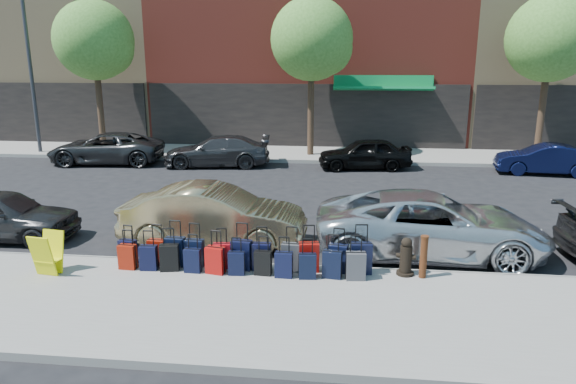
# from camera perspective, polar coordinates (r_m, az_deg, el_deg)

# --- Properties ---
(ground) EXTENTS (120.00, 120.00, 0.00)m
(ground) POSITION_cam_1_polar(r_m,az_deg,el_deg) (15.87, -1.65, -2.28)
(ground) COLOR black
(ground) RESTS_ON ground
(sidewalk_near) EXTENTS (60.00, 4.00, 0.15)m
(sidewalk_near) POSITION_cam_1_polar(r_m,az_deg,el_deg) (9.88, -6.98, -12.60)
(sidewalk_near) COLOR gray
(sidewalk_near) RESTS_ON ground
(sidewalk_far) EXTENTS (60.00, 4.00, 0.15)m
(sidewalk_far) POSITION_cam_1_polar(r_m,az_deg,el_deg) (25.54, 1.45, 4.27)
(sidewalk_far) COLOR gray
(sidewalk_far) RESTS_ON ground
(curb_near) EXTENTS (60.00, 0.08, 0.15)m
(curb_near) POSITION_cam_1_polar(r_m,az_deg,el_deg) (11.68, -4.71, -8.17)
(curb_near) COLOR gray
(curb_near) RESTS_ON ground
(curb_far) EXTENTS (60.00, 0.08, 0.15)m
(curb_far) POSITION_cam_1_polar(r_m,az_deg,el_deg) (23.56, 1.02, 3.42)
(curb_far) COLOR gray
(curb_far) RESTS_ON ground
(building_left) EXTENTS (15.00, 12.12, 16.00)m
(building_left) POSITION_cam_1_polar(r_m,az_deg,el_deg) (37.85, -23.61, 18.42)
(building_left) COLOR #9B825F
(building_left) RESTS_ON ground
(tree_left) EXTENTS (3.80, 3.80, 7.27)m
(tree_left) POSITION_cam_1_polar(r_m,az_deg,el_deg) (27.34, -20.44, 15.30)
(tree_left) COLOR black
(tree_left) RESTS_ON sidewalk_far
(tree_center) EXTENTS (3.80, 3.80, 7.27)m
(tree_center) POSITION_cam_1_polar(r_m,az_deg,el_deg) (24.62, 2.98, 16.35)
(tree_center) COLOR black
(tree_center) RESTS_ON sidewalk_far
(tree_right) EXTENTS (3.80, 3.80, 7.27)m
(tree_right) POSITION_cam_1_polar(r_m,az_deg,el_deg) (26.18, 27.43, 14.71)
(tree_right) COLOR black
(tree_right) RESTS_ON sidewalk_far
(streetlight) EXTENTS (2.59, 0.18, 8.00)m
(streetlight) POSITION_cam_1_polar(r_m,az_deg,el_deg) (28.14, -26.45, 13.14)
(streetlight) COLOR #333338
(streetlight) RESTS_ON sidewalk_far
(suitcase_front_0) EXTENTS (0.40, 0.27, 0.89)m
(suitcase_front_0) POSITION_cam_1_polar(r_m,az_deg,el_deg) (11.99, -17.34, -6.37)
(suitcase_front_0) COLOR black
(suitcase_front_0) RESTS_ON sidewalk_near
(suitcase_front_1) EXTENTS (0.39, 0.23, 0.91)m
(suitcase_front_1) POSITION_cam_1_polar(r_m,az_deg,el_deg) (11.80, -14.35, -6.46)
(suitcase_front_1) COLOR maroon
(suitcase_front_1) RESTS_ON sidewalk_near
(suitcase_front_2) EXTENTS (0.43, 0.25, 1.02)m
(suitcase_front_2) POSITION_cam_1_polar(r_m,az_deg,el_deg) (11.63, -12.41, -6.47)
(suitcase_front_2) COLOR black
(suitcase_front_2) RESTS_ON sidewalk_near
(suitcase_front_3) EXTENTS (0.41, 0.24, 0.98)m
(suitcase_front_3) POSITION_cam_1_polar(r_m,az_deg,el_deg) (11.51, -10.35, -6.67)
(suitcase_front_3) COLOR black
(suitcase_front_3) RESTS_ON sidewalk_near
(suitcase_front_4) EXTENTS (0.40, 0.27, 0.89)m
(suitcase_front_4) POSITION_cam_1_polar(r_m,az_deg,el_deg) (11.33, -7.34, -7.02)
(suitcase_front_4) COLOR #AA0B13
(suitcase_front_4) RESTS_ON sidewalk_near
(suitcase_front_5) EXTENTS (0.45, 0.28, 1.04)m
(suitcase_front_5) POSITION_cam_1_polar(r_m,az_deg,el_deg) (11.21, -5.17, -6.96)
(suitcase_front_5) COLOR black
(suitcase_front_5) RESTS_ON sidewalk_near
(suitcase_front_6) EXTENTS (0.40, 0.22, 0.96)m
(suitcase_front_6) POSITION_cam_1_polar(r_m,az_deg,el_deg) (11.16, -2.94, -7.16)
(suitcase_front_6) COLOR black
(suitcase_front_6) RESTS_ON sidewalk_near
(suitcase_front_7) EXTENTS (0.42, 0.25, 0.98)m
(suitcase_front_7) POSITION_cam_1_polar(r_m,az_deg,el_deg) (11.10, 0.36, -7.22)
(suitcase_front_7) COLOR #393A3E
(suitcase_front_7) RESTS_ON sidewalk_near
(suitcase_front_8) EXTENTS (0.46, 0.30, 1.03)m
(suitcase_front_8) POSITION_cam_1_polar(r_m,az_deg,el_deg) (11.06, 2.32, -7.23)
(suitcase_front_8) COLOR #960E09
(suitcase_front_8) RESTS_ON sidewalk_near
(suitcase_front_9) EXTENTS (0.43, 0.28, 0.97)m
(suitcase_front_9) POSITION_cam_1_polar(r_m,az_deg,el_deg) (11.09, 5.57, -7.34)
(suitcase_front_9) COLOR black
(suitcase_front_9) RESTS_ON sidewalk_near
(suitcase_front_10) EXTENTS (0.47, 0.29, 1.07)m
(suitcase_front_10) POSITION_cam_1_polar(r_m,az_deg,el_deg) (11.06, 8.12, -7.30)
(suitcase_front_10) COLOR black
(suitcase_front_10) RESTS_ON sidewalk_near
(suitcase_back_0) EXTENTS (0.38, 0.23, 0.87)m
(suitcase_back_0) POSITION_cam_1_polar(r_m,az_deg,el_deg) (11.73, -17.39, -6.87)
(suitcase_back_0) COLOR maroon
(suitcase_back_0) RESTS_ON sidewalk_near
(suitcase_back_1) EXTENTS (0.38, 0.23, 0.88)m
(suitcase_back_1) POSITION_cam_1_polar(r_m,az_deg,el_deg) (11.55, -15.22, -7.05)
(suitcase_back_1) COLOR black
(suitcase_back_1) RESTS_ON sidewalk_near
(suitcase_back_2) EXTENTS (0.43, 0.30, 0.94)m
(suitcase_back_2) POSITION_cam_1_polar(r_m,az_deg,el_deg) (11.39, -13.04, -7.10)
(suitcase_back_2) COLOR black
(suitcase_back_2) RESTS_ON sidewalk_near
(suitcase_back_3) EXTENTS (0.36, 0.22, 0.84)m
(suitcase_back_3) POSITION_cam_1_polar(r_m,az_deg,el_deg) (11.23, -10.54, -7.47)
(suitcase_back_3) COLOR black
(suitcase_back_3) RESTS_ON sidewalk_near
(suitcase_back_4) EXTENTS (0.43, 0.30, 0.94)m
(suitcase_back_4) POSITION_cam_1_polar(r_m,az_deg,el_deg) (11.08, -8.07, -7.50)
(suitcase_back_4) COLOR #B00E0B
(suitcase_back_4) RESTS_ON sidewalk_near
(suitcase_back_5) EXTENTS (0.35, 0.22, 0.81)m
(suitcase_back_5) POSITION_cam_1_polar(r_m,az_deg,el_deg) (10.97, -5.75, -7.86)
(suitcase_back_5) COLOR black
(suitcase_back_5) RESTS_ON sidewalk_near
(suitcase_back_6) EXTENTS (0.37, 0.23, 0.84)m
(suitcase_back_6) POSITION_cam_1_polar(r_m,az_deg,el_deg) (10.92, -2.78, -7.86)
(suitcase_back_6) COLOR black
(suitcase_back_6) RESTS_ON sidewalk_near
(suitcase_back_7) EXTENTS (0.37, 0.22, 0.87)m
(suitcase_back_7) POSITION_cam_1_polar(r_m,az_deg,el_deg) (10.79, -0.48, -8.07)
(suitcase_back_7) COLOR black
(suitcase_back_7) RESTS_ON sidewalk_near
(suitcase_back_8) EXTENTS (0.38, 0.25, 0.85)m
(suitcase_back_8) POSITION_cam_1_polar(r_m,az_deg,el_deg) (10.74, 2.17, -8.22)
(suitcase_back_8) COLOR black
(suitcase_back_8) RESTS_ON sidewalk_near
(suitcase_back_9) EXTENTS (0.42, 0.28, 0.93)m
(suitcase_back_9) POSITION_cam_1_polar(r_m,az_deg,el_deg) (10.80, 4.94, -8.01)
(suitcase_back_9) COLOR black
(suitcase_back_9) RESTS_ON sidewalk_near
(suitcase_back_10) EXTENTS (0.42, 0.27, 0.94)m
(suitcase_back_10) POSITION_cam_1_polar(r_m,az_deg,el_deg) (10.76, 7.53, -8.13)
(suitcase_back_10) COLOR #3E3F44
(suitcase_back_10) RESTS_ON sidewalk_near
(fire_hydrant) EXTENTS (0.42, 0.37, 0.82)m
(fire_hydrant) POSITION_cam_1_polar(r_m,az_deg,el_deg) (11.15, 12.96, -7.12)
(fire_hydrant) COLOR black
(fire_hydrant) RESTS_ON sidewalk_near
(bollard) EXTENTS (0.17, 0.17, 0.92)m
(bollard) POSITION_cam_1_polar(r_m,az_deg,el_deg) (11.05, 14.83, -6.90)
(bollard) COLOR #38190C
(bollard) RESTS_ON sidewalk_near
(display_rack) EXTENTS (0.57, 0.62, 0.90)m
(display_rack) POSITION_cam_1_polar(r_m,az_deg,el_deg) (11.99, -25.14, -6.27)
(display_rack) COLOR #F2F10D
(display_rack) RESTS_ON sidewalk_near
(car_near_0) EXTENTS (3.93, 1.66, 1.33)m
(car_near_0) POSITION_cam_1_polar(r_m,az_deg,el_deg) (15.28, -29.27, -2.22)
(car_near_0) COLOR #2E2D30
(car_near_0) RESTS_ON ground
(car_near_1) EXTENTS (4.61, 1.66, 1.51)m
(car_near_1) POSITION_cam_1_polar(r_m,az_deg,el_deg) (13.05, -8.19, -2.65)
(car_near_1) COLOR tan
(car_near_1) RESTS_ON ground
(car_near_2) EXTENTS (5.48, 2.62, 1.51)m
(car_near_2) POSITION_cam_1_polar(r_m,az_deg,el_deg) (12.72, 15.56, -3.50)
(car_near_2) COLOR silver
(car_near_2) RESTS_ON ground
(car_far_0) EXTENTS (5.26, 2.80, 1.41)m
(car_far_0) POSITION_cam_1_polar(r_m,az_deg,el_deg) (24.78, -19.56, 4.61)
(car_far_0) COLOR #2F3032
(car_far_0) RESTS_ON ground
(car_far_1) EXTENTS (4.86, 2.44, 1.35)m
(car_far_1) POSITION_cam_1_polar(r_m,az_deg,el_deg) (22.98, -7.89, 4.52)
(car_far_1) COLOR #343336
(car_far_1) RESTS_ON ground
(car_far_2) EXTENTS (4.13, 2.07, 1.35)m
(car_far_2) POSITION_cam_1_polar(r_m,az_deg,el_deg) (22.40, 8.50, 4.25)
(car_far_2) COLOR black
(car_far_2) RESTS_ON ground
(car_far_3) EXTENTS (3.94, 1.76, 1.25)m
(car_far_3) POSITION_cam_1_polar(r_m,az_deg,el_deg) (23.58, 26.63, 3.26)
(car_far_3) COLOR #0C1235
(car_far_3) RESTS_ON ground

